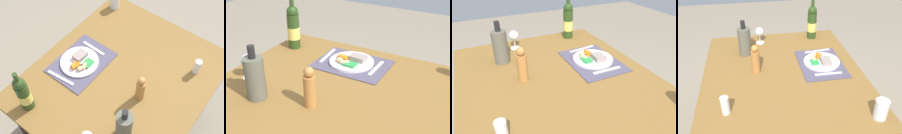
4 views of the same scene
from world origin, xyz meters
The scene contains 9 objects.
dining_table centered at (0.00, 0.00, 0.65)m, with size 1.27×1.07×0.76m.
placemat centered at (0.07, -0.28, 0.76)m, with size 0.42×0.31×0.01m, color #4F495D.
dinner_plate centered at (0.08, -0.29, 0.78)m, with size 0.26×0.26×0.04m.
fork centered at (-0.08, -0.30, 0.77)m, with size 0.02×0.19×0.01m, color silver.
knife centered at (0.25, -0.31, 0.77)m, with size 0.02×0.20×0.01m, color silver.
pepper_mill centered at (0.05, 0.18, 0.85)m, with size 0.06×0.06×0.20m.
cooler_bottle centered at (0.31, 0.25, 0.87)m, with size 0.09×0.09×0.27m.
wine_bottle centered at (0.51, -0.32, 0.90)m, with size 0.08×0.08×0.33m.
wine_glass centered at (0.48, 0.12, 0.86)m, with size 0.07×0.07×0.14m.
Camera 2 is at (-0.61, 1.10, 1.55)m, focal length 47.78 mm.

